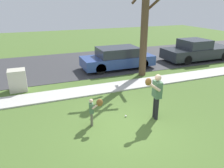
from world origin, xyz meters
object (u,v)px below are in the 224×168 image
at_px(person_adult, 156,92).
at_px(person_child, 94,108).
at_px(baseball, 126,116).
at_px(parked_wagon_blue, 118,58).
at_px(street_tree_near, 145,19).
at_px(parked_pickup_dark, 197,51).
at_px(utility_cabinet, 18,80).

relative_size(person_adult, person_child, 1.63).
height_order(baseball, parked_wagon_blue, parked_wagon_blue).
bearing_deg(street_tree_near, person_adult, -113.93).
relative_size(baseball, parked_pickup_dark, 0.01).
xyz_separation_m(utility_cabinet, parked_pickup_dark, (11.97, 1.57, 0.16)).
height_order(person_adult, parked_pickup_dark, person_adult).
distance_m(baseball, street_tree_near, 5.94).
height_order(utility_cabinet, parked_wagon_blue, parked_wagon_blue).
relative_size(street_tree_near, parked_wagon_blue, 1.30).
bearing_deg(baseball, street_tree_near, 54.39).
distance_m(street_tree_near, parked_pickup_dark, 6.09).
bearing_deg(person_adult, parked_wagon_blue, -91.80).
distance_m(baseball, parked_pickup_dark, 10.13).
relative_size(person_child, utility_cabinet, 0.99).
xyz_separation_m(person_adult, street_tree_near, (2.05, 4.61, 2.07)).
bearing_deg(person_child, utility_cabinet, 128.30).
height_order(street_tree_near, parked_wagon_blue, street_tree_near).
distance_m(person_adult, parked_wagon_blue, 6.49).
height_order(person_adult, utility_cabinet, person_adult).
height_order(parked_wagon_blue, parked_pickup_dark, parked_pickup_dark).
height_order(utility_cabinet, parked_pickup_dark, parked_pickup_dark).
height_order(baseball, parked_pickup_dark, parked_pickup_dark).
bearing_deg(parked_pickup_dark, street_tree_near, -163.10).
xyz_separation_m(person_adult, parked_wagon_blue, (1.24, 6.36, -0.37)).
height_order(person_adult, person_child, person_adult).
xyz_separation_m(baseball, street_tree_near, (2.97, 4.14, 3.06)).
distance_m(street_tree_near, parked_wagon_blue, 3.11).
relative_size(parked_wagon_blue, parked_pickup_dark, 0.87).
bearing_deg(utility_cabinet, person_child, -60.90).
relative_size(utility_cabinet, parked_pickup_dark, 0.20).
relative_size(street_tree_near, parked_pickup_dark, 1.13).
distance_m(person_adult, street_tree_near, 5.45).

